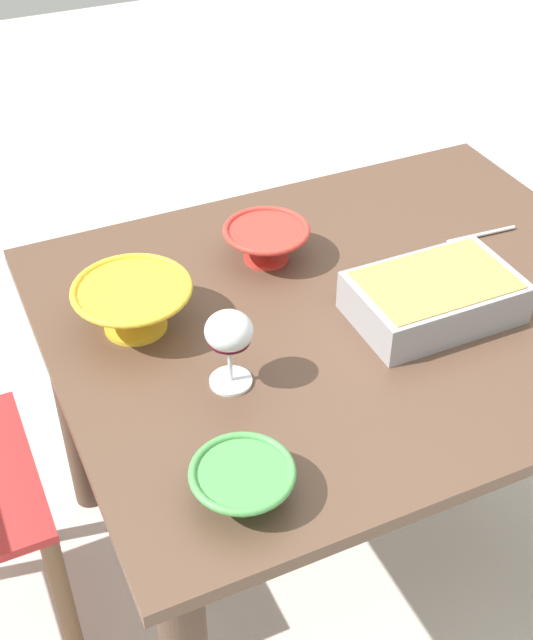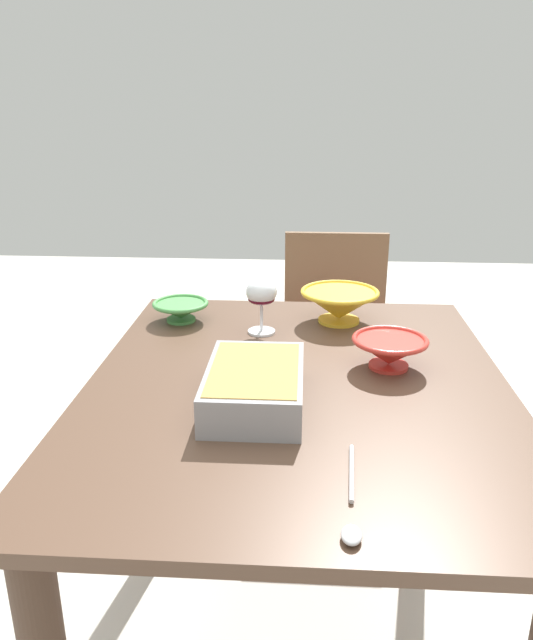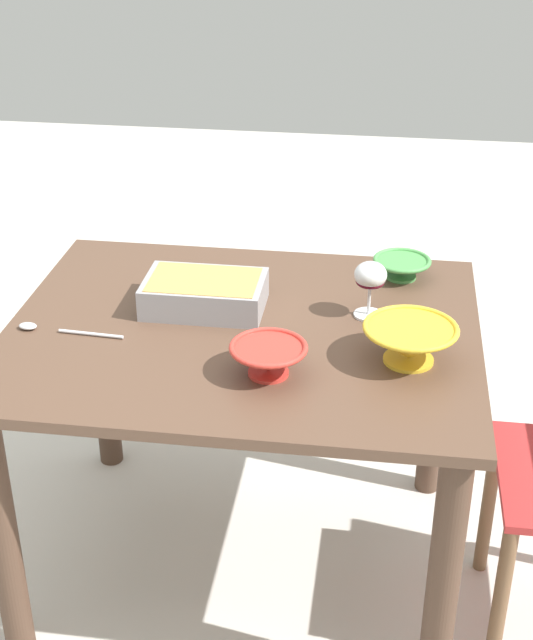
# 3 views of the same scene
# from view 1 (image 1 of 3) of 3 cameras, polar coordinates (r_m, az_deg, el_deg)

# --- Properties ---
(ground_plane) EXTENTS (8.00, 8.00, 0.00)m
(ground_plane) POSITION_cam_1_polar(r_m,az_deg,el_deg) (2.11, 4.74, -14.88)
(ground_plane) COLOR beige
(dining_table) EXTENTS (1.13, 0.91, 0.73)m
(dining_table) POSITION_cam_1_polar(r_m,az_deg,el_deg) (1.67, 5.79, -2.73)
(dining_table) COLOR brown
(dining_table) RESTS_ON ground_plane
(wine_glass) EXTENTS (0.08, 0.08, 0.14)m
(wine_glass) POSITION_cam_1_polar(r_m,az_deg,el_deg) (1.34, -2.54, -1.08)
(wine_glass) COLOR white
(wine_glass) RESTS_ON dining_table
(casserole_dish) EXTENTS (0.30, 0.19, 0.08)m
(casserole_dish) POSITION_cam_1_polar(r_m,az_deg,el_deg) (1.55, 11.26, 1.65)
(casserole_dish) COLOR #99999E
(casserole_dish) RESTS_ON dining_table
(mixing_bowl) EXTENTS (0.15, 0.15, 0.06)m
(mixing_bowl) POSITION_cam_1_polar(r_m,az_deg,el_deg) (1.22, -1.63, -10.77)
(mixing_bowl) COLOR #4C994C
(mixing_bowl) RESTS_ON dining_table
(small_bowl) EXTENTS (0.17, 0.17, 0.07)m
(small_bowl) POSITION_cam_1_polar(r_m,az_deg,el_deg) (1.67, -0.00, 5.35)
(small_bowl) COLOR red
(small_bowl) RESTS_ON dining_table
(serving_bowl) EXTENTS (0.21, 0.21, 0.09)m
(serving_bowl) POSITION_cam_1_polar(r_m,az_deg,el_deg) (1.51, -8.98, 1.04)
(serving_bowl) COLOR yellow
(serving_bowl) RESTS_ON dining_table
(serving_spoon) EXTENTS (0.26, 0.04, 0.01)m
(serving_spoon) POSITION_cam_1_polar(r_m,az_deg,el_deg) (1.87, 16.96, 6.20)
(serving_spoon) COLOR silver
(serving_spoon) RESTS_ON dining_table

